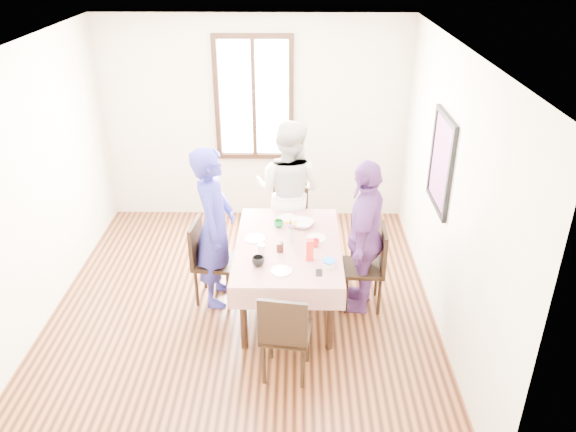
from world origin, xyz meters
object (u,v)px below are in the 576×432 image
(dining_table, at_px, (288,276))
(person_left, at_px, (215,227))
(chair_right, at_px, (363,268))
(chair_left, at_px, (215,262))
(person_far, at_px, (289,193))
(person_right, at_px, (363,237))
(chair_far, at_px, (289,224))
(chair_near, at_px, (286,332))

(dining_table, distance_m, person_left, 0.91)
(chair_right, bearing_deg, chair_left, 88.59)
(chair_right, bearing_deg, dining_table, 95.37)
(person_far, relative_size, person_right, 1.05)
(chair_left, height_order, person_right, person_right)
(person_far, bearing_deg, dining_table, 111.85)
(chair_left, bearing_deg, person_far, 143.69)
(person_left, bearing_deg, chair_left, 92.99)
(dining_table, bearing_deg, chair_right, 3.39)
(chair_far, height_order, person_far, person_far)
(person_far, bearing_deg, chair_near, 111.85)
(dining_table, relative_size, chair_right, 1.62)
(chair_far, bearing_deg, chair_near, 93.32)
(chair_left, xyz_separation_m, chair_near, (0.78, -1.15, 0.00))
(chair_far, bearing_deg, person_right, 131.39)
(chair_left, relative_size, chair_far, 1.00)
(chair_right, relative_size, person_left, 0.52)
(chair_right, distance_m, chair_near, 1.31)
(chair_far, height_order, chair_near, same)
(chair_right, relative_size, person_far, 0.53)
(dining_table, height_order, chair_far, chair_far)
(chair_left, height_order, chair_right, same)
(chair_left, bearing_deg, chair_near, 40.01)
(chair_right, distance_m, person_left, 1.59)
(chair_near, relative_size, person_left, 0.52)
(person_far, bearing_deg, chair_right, 151.22)
(chair_left, relative_size, chair_near, 1.00)
(chair_right, distance_m, chair_far, 1.24)
(chair_left, xyz_separation_m, person_left, (0.02, 0.00, 0.41))
(person_left, relative_size, person_right, 1.05)
(chair_near, bearing_deg, chair_right, 61.99)
(dining_table, bearing_deg, person_left, 169.66)
(dining_table, height_order, person_left, person_left)
(chair_near, relative_size, person_right, 0.55)
(chair_near, xyz_separation_m, person_far, (0.00, 2.01, 0.41))
(chair_far, bearing_deg, chair_left, 51.66)
(chair_left, height_order, chair_far, same)
(chair_left, xyz_separation_m, chair_far, (0.78, 0.87, 0.00))
(chair_far, distance_m, person_right, 1.28)
(chair_right, bearing_deg, person_right, 91.98)
(chair_left, height_order, chair_near, same)
(dining_table, distance_m, chair_left, 0.79)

